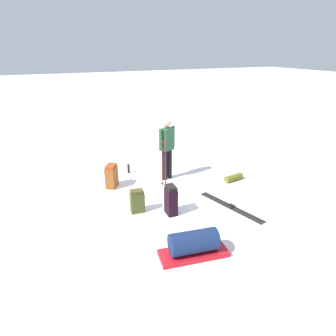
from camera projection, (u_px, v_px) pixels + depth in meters
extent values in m
plane|color=white|center=(168.00, 194.00, 7.51)|extent=(80.00, 80.00, 0.00)
cylinder|color=black|center=(164.00, 165.00, 8.16)|extent=(0.14, 0.14, 0.85)
cylinder|color=black|center=(169.00, 163.00, 8.30)|extent=(0.14, 0.14, 0.85)
cube|color=#255132|center=(167.00, 139.00, 7.96)|extent=(0.40, 0.33, 0.60)
cylinder|color=#255132|center=(161.00, 140.00, 7.79)|extent=(0.09, 0.09, 0.58)
cylinder|color=#255132|center=(173.00, 136.00, 8.11)|extent=(0.09, 0.09, 0.58)
sphere|color=tan|center=(167.00, 123.00, 7.79)|extent=(0.22, 0.22, 0.22)
cube|color=black|center=(232.00, 206.00, 6.90)|extent=(0.51, 1.74, 0.02)
cube|color=black|center=(232.00, 205.00, 6.89)|extent=(0.10, 0.15, 0.03)
cube|color=black|center=(229.00, 208.00, 6.84)|extent=(0.51, 1.74, 0.02)
cube|color=black|center=(229.00, 207.00, 6.83)|extent=(0.10, 0.15, 0.03)
cube|color=brown|center=(112.00, 177.00, 7.78)|extent=(0.40, 0.43, 0.55)
cube|color=#983E1A|center=(111.00, 166.00, 7.66)|extent=(0.36, 0.39, 0.08)
cube|color=black|center=(171.00, 202.00, 6.50)|extent=(0.23, 0.33, 0.60)
cube|color=black|center=(171.00, 188.00, 6.37)|extent=(0.20, 0.29, 0.08)
cube|color=#454E21|center=(137.00, 203.00, 6.61)|extent=(0.33, 0.23, 0.46)
cube|color=#46411D|center=(137.00, 192.00, 6.51)|extent=(0.29, 0.21, 0.08)
cylinder|color=maroon|center=(165.00, 164.00, 7.80)|extent=(0.02, 0.02, 1.19)
sphere|color=#A51919|center=(165.00, 141.00, 7.57)|extent=(0.05, 0.05, 0.05)
cylinder|color=black|center=(165.00, 182.00, 8.00)|extent=(0.07, 0.07, 0.01)
cylinder|color=maroon|center=(162.00, 165.00, 7.73)|extent=(0.02, 0.02, 1.19)
sphere|color=#A51919|center=(162.00, 142.00, 7.50)|extent=(0.05, 0.05, 0.05)
cylinder|color=black|center=(162.00, 183.00, 7.94)|extent=(0.07, 0.07, 0.01)
cube|color=red|center=(193.00, 253.00, 5.27)|extent=(1.27, 0.63, 0.09)
cylinder|color=navy|center=(194.00, 242.00, 5.18)|extent=(0.90, 0.53, 0.40)
cylinder|color=#5F621B|center=(234.00, 178.00, 8.21)|extent=(0.57, 0.25, 0.18)
cylinder|color=black|center=(129.00, 169.00, 8.72)|extent=(0.07, 0.07, 0.26)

